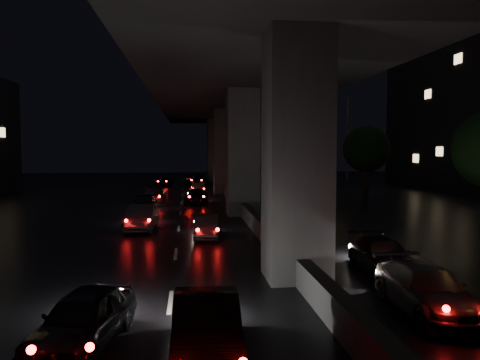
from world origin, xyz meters
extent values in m
plane|color=black|center=(0.00, 0.00, 0.00)|extent=(120.00, 120.00, 0.00)
cube|color=#37373A|center=(0.00, -10.00, 4.00)|extent=(2.00, 2.00, 8.00)
cube|color=#37373A|center=(0.00, 5.00, 4.00)|extent=(2.00, 2.00, 8.00)
cube|color=#37373A|center=(0.00, 20.00, 4.00)|extent=(2.00, 2.00, 8.00)
cube|color=#37373A|center=(0.00, 35.00, 4.00)|extent=(2.00, 2.00, 8.00)
cube|color=black|center=(0.00, 5.00, 8.75)|extent=(12.00, 80.00, 1.50)
cube|color=#37373A|center=(-5.80, 5.00, 10.00)|extent=(0.40, 80.00, 1.00)
cube|color=#37373A|center=(5.80, 5.00, 10.00)|extent=(0.40, 80.00, 1.00)
cube|color=#37373A|center=(0.00, 5.00, 0.42)|extent=(0.45, 70.00, 0.85)
cylinder|color=black|center=(11.00, 12.00, 1.40)|extent=(0.44, 0.44, 2.80)
sphere|color=black|center=(11.00, 12.00, 4.22)|extent=(3.80, 3.80, 3.80)
cylinder|color=black|center=(11.00, 28.00, 1.40)|extent=(0.44, 0.44, 2.80)
sphere|color=black|center=(11.00, 28.00, 4.22)|extent=(3.80, 3.80, 3.80)
cylinder|color=#2D2D33|center=(11.50, 18.00, 4.50)|extent=(0.18, 0.18, 9.00)
cube|color=#2D2D33|center=(10.40, 18.00, 8.90)|extent=(2.40, 0.10, 0.10)
sphere|color=#F5A231|center=(9.30, 18.00, 8.70)|extent=(0.44, 0.44, 0.44)
imported|color=black|center=(-5.74, -14.67, 0.60)|extent=(2.15, 3.73, 1.19)
imported|color=black|center=(-3.14, -15.55, 0.63)|extent=(1.39, 3.83, 1.25)
imported|color=#554C49|center=(2.64, -13.49, 0.59)|extent=(1.75, 4.11, 1.18)
imported|color=black|center=(3.12, -9.63, 0.57)|extent=(1.80, 3.98, 1.13)
imported|color=#252528|center=(-5.91, -0.09, 0.65)|extent=(1.63, 4.04, 1.30)
imported|color=black|center=(-2.64, -2.58, 0.53)|extent=(1.30, 3.27, 1.06)
imported|color=black|center=(-6.33, 6.29, 0.63)|extent=(1.68, 3.77, 1.26)
imported|color=#242527|center=(-6.10, 11.40, 0.65)|extent=(1.93, 4.51, 1.30)
imported|color=black|center=(-2.88, 11.13, 0.62)|extent=(2.09, 3.87, 1.25)
imported|color=#5A584E|center=(-2.55, 18.53, 0.55)|extent=(1.24, 3.37, 1.10)
imported|color=black|center=(-2.55, 28.72, 0.67)|extent=(2.87, 5.07, 1.34)
imported|color=black|center=(-6.34, 29.15, 0.54)|extent=(2.57, 4.19, 1.09)
imported|color=slate|center=(2.67, 31.15, 0.56)|extent=(1.60, 3.38, 1.12)
camera|label=1|loc=(-3.49, -24.77, 4.23)|focal=35.00mm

